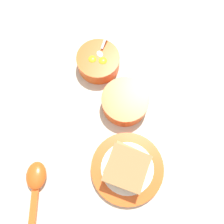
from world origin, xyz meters
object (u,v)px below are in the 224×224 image
Objects in this scene: toast_plate at (127,169)px; congee_bowl at (125,102)px; soup_spoon at (36,181)px; toast_sandwich at (127,167)px; egg_bowl at (98,61)px.

congee_bowl is (0.16, -0.10, 0.02)m from toast_plate.
soup_spoon is at bearing 64.24° from toast_plate.
congee_bowl is at bearing -32.78° from toast_sandwich.
soup_spoon is at bearing 121.75° from egg_bowl.
egg_bowl is 0.82× the size of soup_spoon.
soup_spoon is (0.11, 0.23, -0.03)m from toast_sandwich.
congee_bowl is at bearing -80.99° from soup_spoon.
toast_sandwich is at bearing 41.93° from toast_plate.
toast_sandwich is at bearing 147.22° from congee_bowl.
congee_bowl is (0.16, -0.10, -0.02)m from toast_sandwich.
egg_bowl reaches higher than toast_sandwich.
egg_bowl reaches higher than soup_spoon.
toast_plate is at bearing -138.07° from toast_sandwich.
toast_sandwich is at bearing -115.58° from soup_spoon.
toast_plate is 1.35× the size of toast_sandwich.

